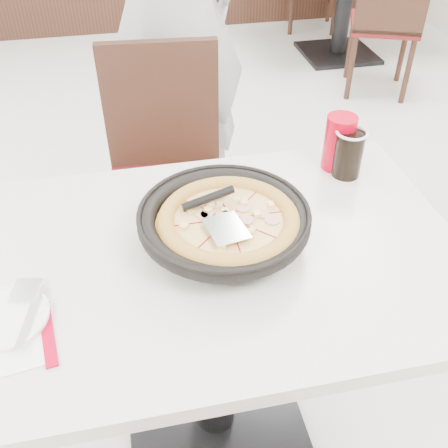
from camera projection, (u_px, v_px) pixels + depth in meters
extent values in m
plane|color=#B6B6B1|center=(106.00, 361.00, 1.90)|extent=(7.00, 7.00, 0.00)
cylinder|color=black|center=(224.00, 252.00, 1.21)|extent=(0.11, 0.11, 0.04)
cylinder|color=black|center=(224.00, 227.00, 1.24)|extent=(0.34, 0.34, 0.01)
cylinder|color=#B1833C|center=(229.00, 226.00, 1.22)|extent=(0.34, 0.34, 0.02)
cube|color=silver|center=(226.00, 228.00, 1.16)|extent=(0.10, 0.12, 0.00)
cube|color=white|center=(9.00, 340.00, 1.03)|extent=(0.20, 0.20, 0.00)
cylinder|color=white|center=(6.00, 318.00, 1.07)|extent=(0.17, 0.17, 0.01)
cube|color=silver|center=(30.00, 316.00, 1.06)|extent=(0.05, 0.17, 0.00)
cylinder|color=black|center=(348.00, 155.00, 1.45)|extent=(0.08, 0.08, 0.13)
cylinder|color=#B70015|center=(339.00, 143.00, 1.47)|extent=(0.09, 0.09, 0.16)
imported|color=#B8B8BD|center=(169.00, 4.00, 2.04)|extent=(0.81, 0.67, 1.92)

